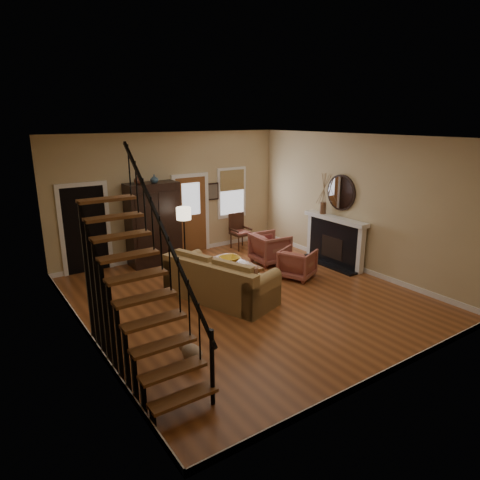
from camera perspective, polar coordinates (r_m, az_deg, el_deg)
room at (r=9.88m, az=-6.94°, el=3.33°), size 7.00×7.33×3.30m
staircase at (r=6.23m, az=-13.28°, el=-3.75°), size 0.94×2.80×3.20m
fireplace at (r=11.18m, az=12.66°, el=0.51°), size 0.33×1.95×2.30m
armoire at (r=11.09m, az=-11.48°, el=2.12°), size 1.30×0.60×2.10m
vase_a at (r=10.66m, az=-13.36°, el=7.88°), size 0.24×0.24×0.25m
vase_b at (r=10.81m, az=-11.37°, el=8.01°), size 0.20×0.20×0.21m
sofa at (r=8.90m, az=-2.64°, el=-5.22°), size 1.72×2.54×0.87m
coffee_table at (r=9.67m, az=-1.13°, el=-4.58°), size 0.85×1.37×0.51m
bowl at (r=9.71m, az=-1.38°, el=-2.55°), size 0.45×0.45×0.11m
books at (r=9.27m, az=-0.75°, el=-3.62°), size 0.24×0.33×0.06m
armchair_left at (r=10.17m, az=7.65°, el=-3.12°), size 1.00×0.99×0.69m
armchair_right at (r=11.10m, az=4.04°, el=-1.10°), size 0.92×0.90×0.78m
floor_lamp at (r=10.63m, az=-7.40°, el=0.20°), size 0.42×0.42×1.56m
side_chair at (r=12.23m, az=0.08°, el=1.14°), size 0.54×0.54×1.02m
dog at (r=6.84m, az=-6.41°, el=-14.85°), size 0.33×0.48×0.33m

